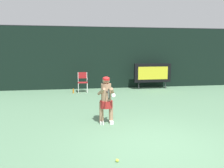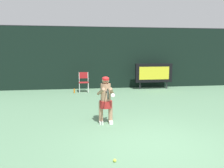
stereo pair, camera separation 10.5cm
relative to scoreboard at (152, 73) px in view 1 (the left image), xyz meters
name	(u,v)px [view 1 (the left image)]	position (x,y,z in m)	size (l,w,h in m)	color
ground	(158,149)	(-2.62, -7.97, -0.96)	(18.00, 22.00, 0.03)	#5B8562
backdrop_screen	(107,58)	(-2.62, 0.71, 0.86)	(18.00, 0.12, 3.66)	black
scoreboard	(152,73)	(0.00, 0.00, 0.00)	(2.20, 0.21, 1.50)	black
umpire_chair	(83,81)	(-4.11, -0.41, -0.33)	(0.52, 0.44, 1.08)	white
water_bottle	(73,91)	(-4.62, -0.69, -0.82)	(0.07, 0.07, 0.27)	orange
tennis_player	(106,98)	(-3.56, -5.97, -0.15)	(0.54, 0.62, 1.46)	white
tennis_racket	(109,94)	(-3.57, -6.53, 0.08)	(0.03, 0.60, 0.31)	black
tennis_ball_spare	(117,160)	(-3.68, -8.46, -0.91)	(0.07, 0.07, 0.07)	#CCDB3D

